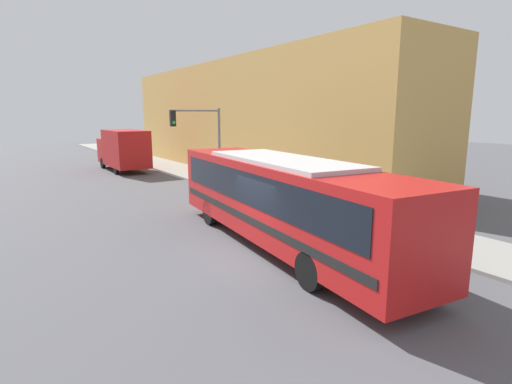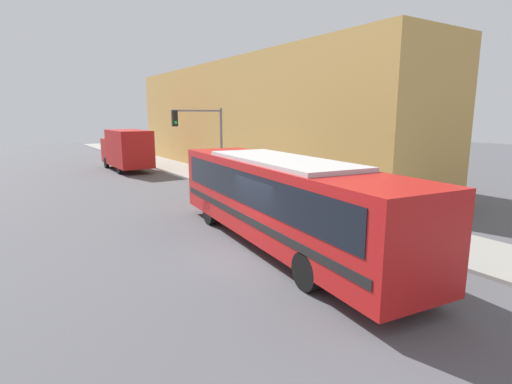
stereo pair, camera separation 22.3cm
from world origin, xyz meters
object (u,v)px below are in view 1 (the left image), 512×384
(city_bus, at_px, (281,196))
(pedestrian_near_corner, at_px, (222,167))
(delivery_truck, at_px, (123,149))
(fire_hydrant, at_px, (285,198))
(parking_meter, at_px, (244,176))
(traffic_light_pole, at_px, (202,133))

(city_bus, relative_size, pedestrian_near_corner, 6.75)
(delivery_truck, bearing_deg, fire_hydrant, -80.91)
(delivery_truck, relative_size, fire_hydrant, 10.56)
(pedestrian_near_corner, bearing_deg, parking_meter, -102.73)
(traffic_light_pole, bearing_deg, parking_meter, -71.45)
(delivery_truck, relative_size, traffic_light_pole, 1.52)
(city_bus, distance_m, traffic_light_pole, 11.91)
(delivery_truck, bearing_deg, pedestrian_near_corner, -68.69)
(traffic_light_pole, height_order, pedestrian_near_corner, traffic_light_pole)
(fire_hydrant, xyz_separation_m, parking_meter, (-0.00, 3.74, 0.59))
(parking_meter, height_order, pedestrian_near_corner, pedestrian_near_corner)
(delivery_truck, bearing_deg, parking_meter, -78.51)
(delivery_truck, xyz_separation_m, pedestrian_near_corner, (3.76, -9.64, -0.70))
(city_bus, height_order, fire_hydrant, city_bus)
(fire_hydrant, distance_m, traffic_light_pole, 7.52)
(city_bus, height_order, delivery_truck, delivery_truck)
(parking_meter, bearing_deg, delivery_truck, 101.49)
(fire_hydrant, bearing_deg, delivery_truck, 99.09)
(fire_hydrant, bearing_deg, parking_meter, 90.00)
(delivery_truck, height_order, fire_hydrant, delivery_truck)
(city_bus, xyz_separation_m, fire_hydrant, (3.78, 4.63, -1.32))
(fire_hydrant, bearing_deg, pedestrian_near_corner, 83.19)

